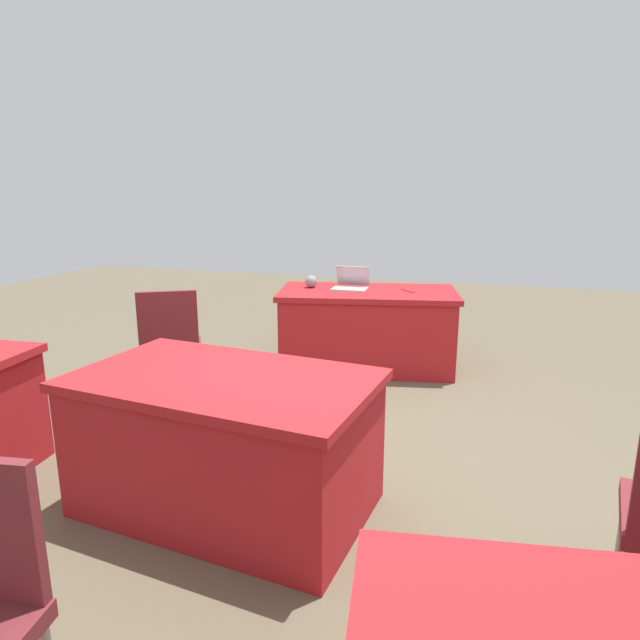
# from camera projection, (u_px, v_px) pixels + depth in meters

# --- Properties ---
(ground_plane) EXTENTS (14.40, 14.40, 0.00)m
(ground_plane) POSITION_uv_depth(u_px,v_px,m) (320.00, 479.00, 3.23)
(ground_plane) COLOR brown
(table_foreground) EXTENTS (1.76, 1.14, 0.74)m
(table_foreground) POSITION_uv_depth(u_px,v_px,m) (367.00, 329.00, 5.17)
(table_foreground) COLOR #AD1E23
(table_foreground) RESTS_ON ground
(table_mid_left) EXTENTS (1.62, 1.06, 0.74)m
(table_mid_left) POSITION_uv_depth(u_px,v_px,m) (226.00, 442.00, 2.87)
(table_mid_left) COLOR #AD1E23
(table_mid_left) RESTS_ON ground
(chair_aisle) EXTENTS (0.60, 0.60, 0.96)m
(chair_aisle) POSITION_uv_depth(u_px,v_px,m) (170.00, 342.00, 4.08)
(chair_aisle) COLOR #9E9993
(chair_aisle) RESTS_ON ground
(laptop_silver) EXTENTS (0.33, 0.30, 0.21)m
(laptop_silver) POSITION_uv_depth(u_px,v_px,m) (351.00, 285.00, 5.15)
(laptop_silver) COLOR silver
(laptop_silver) RESTS_ON table_foreground
(yarn_ball) EXTENTS (0.11, 0.11, 0.11)m
(yarn_ball) POSITION_uv_depth(u_px,v_px,m) (311.00, 282.00, 5.22)
(yarn_ball) COLOR gray
(yarn_ball) RESTS_ON table_foreground
(scissors_red) EXTENTS (0.15, 0.16, 0.01)m
(scissors_red) POSITION_uv_depth(u_px,v_px,m) (408.00, 291.00, 5.05)
(scissors_red) COLOR red
(scissors_red) RESTS_ON table_foreground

